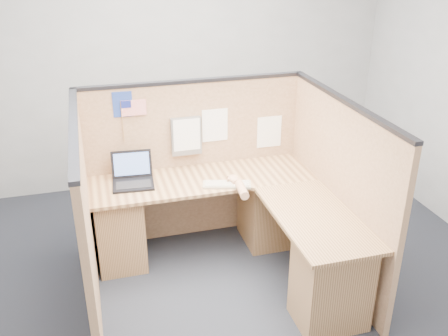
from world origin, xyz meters
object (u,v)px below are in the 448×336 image
object	(u,v)px
l_desk	(235,231)
mouse	(233,181)
keyboard	(227,184)
laptop	(132,176)

from	to	relation	value
l_desk	mouse	xyz separation A→B (m)	(0.05, 0.22, 0.36)
keyboard	laptop	bearing A→B (deg)	175.36
laptop	keyboard	distance (m)	0.82
l_desk	laptop	size ratio (longest dim) A/B	5.37
laptop	mouse	distance (m)	0.87
l_desk	keyboard	world-z (taller)	keyboard
l_desk	laptop	distance (m)	1.00
l_desk	mouse	bearing A→B (deg)	78.59
laptop	l_desk	bearing A→B (deg)	-26.67
laptop	mouse	size ratio (longest dim) A/B	3.39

